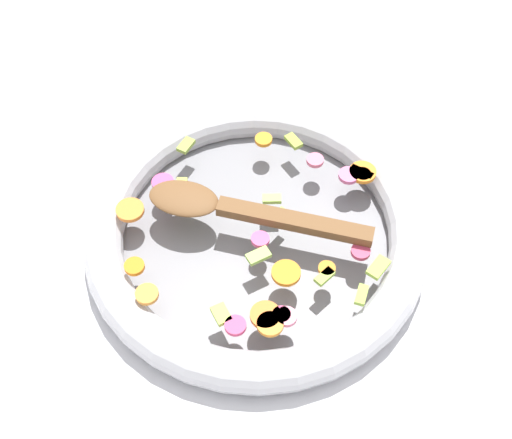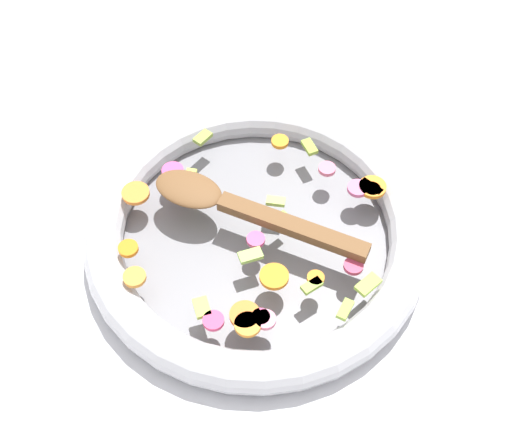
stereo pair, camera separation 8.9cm
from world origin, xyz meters
The scene contains 4 objects.
ground_plane centered at (0.00, 0.00, 0.00)m, with size 4.00×4.00×0.00m, color silver.
skillet centered at (0.00, 0.00, 0.02)m, with size 0.44×0.44×0.05m.
chopped_vegetables centered at (0.02, -0.02, 0.05)m, with size 0.35×0.32×0.01m.
wooden_spoon centered at (-0.03, 0.00, 0.06)m, with size 0.29×0.07×0.01m.
Camera 1 is at (0.19, -0.49, 0.77)m, focal length 50.00 mm.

